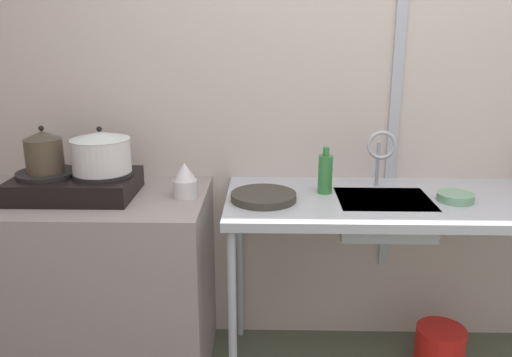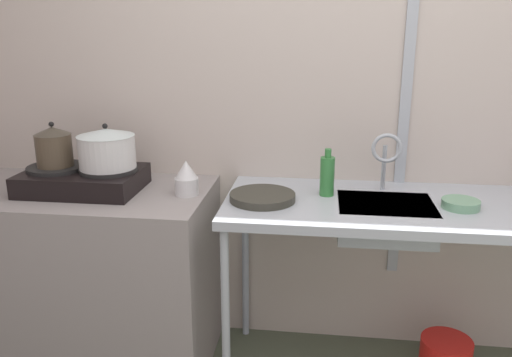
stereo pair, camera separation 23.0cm
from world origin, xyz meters
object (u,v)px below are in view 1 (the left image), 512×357
Objects in this scene: faucet at (381,149)px; frying_pan at (264,197)px; pot_on_right_burner at (101,152)px; percolator at (185,180)px; bottle_by_sink at (325,173)px; stove at (76,184)px; pot_on_left_burner at (44,151)px; sink_basin at (383,214)px; bucket_on_floor at (439,349)px; small_bowl_on_drainboard at (455,197)px.

frying_pan is (-0.54, -0.18, -0.17)m from faucet.
percolator is at bearing -0.65° from pot_on_right_burner.
faucet is 1.30× the size of bottle_by_sink.
faucet reaches higher than stove.
pot_on_right_burner is (0.25, -0.00, -0.00)m from pot_on_left_burner.
faucet is (0.00, 0.15, 0.26)m from sink_basin.
sink_basin is at bearing -91.33° from faucet.
stove is at bearing 179.52° from percolator.
faucet is (1.26, 0.14, -0.01)m from pot_on_right_burner.
faucet is at bearing 157.21° from bucket_on_floor.
faucet is at bearing 9.02° from percolator.
bucket_on_floor is at bearing 0.29° from percolator.
stove is 1.13m from bottle_by_sink.
pot_on_left_burner is 1.32× the size of small_bowl_on_drainboard.
stove is at bearing -176.51° from bottle_by_sink.
percolator is at bearing 178.45° from small_bowl_on_drainboard.
sink_basin is at bearing -0.50° from percolator.
bottle_by_sink is (1.25, 0.07, -0.11)m from pot_on_left_burner.
bucket_on_floor is (0.33, 0.01, -0.70)m from sink_basin.
pot_on_right_burner is at bearing 179.35° from percolator.
pot_on_left_burner is at bearing -179.94° from bucket_on_floor.
frying_pan is at bearing -157.93° from bottle_by_sink.
pot_on_right_burner is at bearing 178.67° from small_bowl_on_drainboard.
faucet is at bearing 88.67° from sink_basin.
faucet is (1.51, 0.14, -0.01)m from pot_on_left_burner.
percolator is 0.39× the size of sink_basin.
percolator reaches higher than bucket_on_floor.
pot_on_right_burner reaches higher than sink_basin.
small_bowl_on_drainboard is at bearing -119.99° from bucket_on_floor.
pot_on_left_burner is at bearing 180.00° from stove.
percolator is at bearing 179.50° from sink_basin.
sink_basin is at bearing -0.49° from stove.
pot_on_left_burner is 0.72× the size of frying_pan.
bottle_by_sink is at bearing 22.07° from frying_pan.
pot_on_left_burner is 1.82m from small_bowl_on_drainboard.
pot_on_left_burner is at bearing 180.00° from pot_on_right_burner.
frying_pan is (0.72, -0.04, -0.19)m from pot_on_right_burner.
stove is at bearing -174.34° from faucet.
percolator reaches higher than stove.
pot_on_left_burner is 2.08m from bucket_on_floor.
bucket_on_floor is at bearing 60.01° from small_bowl_on_drainboard.
sink_basin is (1.51, -0.01, -0.28)m from pot_on_left_burner.
pot_on_left_burner is 1.53m from sink_basin.
bottle_by_sink is at bearing 173.47° from bucket_on_floor.
faucet is 1.03m from bucket_on_floor.
frying_pan is at bearing -3.58° from pot_on_right_burner.
sink_basin is at bearing -0.54° from pot_on_right_burner.
frying_pan reaches higher than sink_basin.
sink_basin is 1.42× the size of frying_pan.
sink_basin is 2.60× the size of small_bowl_on_drainboard.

